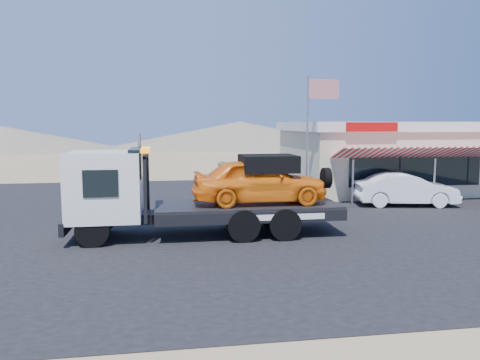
{
  "coord_description": "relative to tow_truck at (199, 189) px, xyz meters",
  "views": [
    {
      "loc": [
        -1.8,
        -16.6,
        3.81
      ],
      "look_at": [
        1.2,
        2.42,
        1.5
      ],
      "focal_mm": 35.0,
      "sensor_mm": 36.0,
      "label": 1
    }
  ],
  "objects": [
    {
      "name": "ground",
      "position": [
        0.74,
        0.84,
        -1.63
      ],
      "size": [
        120.0,
        120.0,
        0.0
      ],
      "primitive_type": "plane",
      "color": "#8F7651",
      "rests_on": "ground"
    },
    {
      "name": "white_sedan",
      "position": [
        9.95,
        4.35,
        -0.85
      ],
      "size": [
        4.8,
        2.38,
        1.51
      ],
      "primitive_type": "imported",
      "rotation": [
        0.0,
        0.0,
        1.39
      ],
      "color": "white",
      "rests_on": "asphalt_lot"
    },
    {
      "name": "asphalt_lot",
      "position": [
        2.74,
        3.84,
        -1.62
      ],
      "size": [
        32.0,
        24.0,
        0.02
      ],
      "primitive_type": "cube",
      "color": "black",
      "rests_on": "ground"
    },
    {
      "name": "flagpole",
      "position": [
        5.67,
        5.34,
        2.14
      ],
      "size": [
        1.55,
        0.1,
        6.0
      ],
      "color": "#99999E",
      "rests_on": "asphalt_lot"
    },
    {
      "name": "jerky_store",
      "position": [
        11.24,
        9.81,
        0.37
      ],
      "size": [
        10.4,
        9.97,
        3.9
      ],
      "color": "beige",
      "rests_on": "asphalt_lot"
    },
    {
      "name": "tow_truck",
      "position": [
        0.0,
        0.0,
        0.0
      ],
      "size": [
        9.03,
        2.68,
        3.02
      ],
      "color": "black",
      "rests_on": "asphalt_lot"
    },
    {
      "name": "distant_hills",
      "position": [
        -9.03,
        55.98,
        0.26
      ],
      "size": [
        126.0,
        48.0,
        4.2
      ],
      "color": "#726B59",
      "rests_on": "ground"
    }
  ]
}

